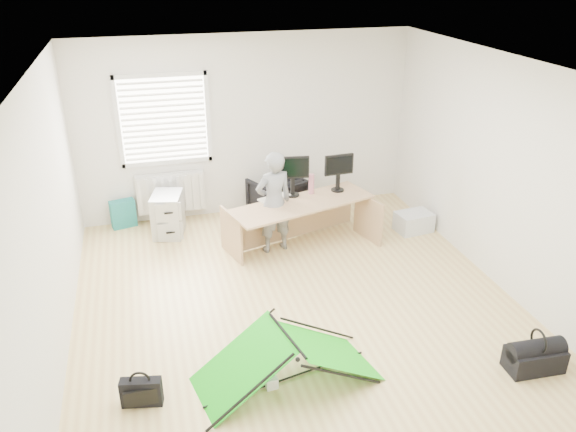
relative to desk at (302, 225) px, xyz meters
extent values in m
plane|color=tan|center=(-0.44, -1.32, -0.34)|extent=(5.50, 5.50, 0.00)
cube|color=silver|center=(-0.44, 1.43, 1.01)|extent=(5.00, 0.02, 2.70)
cube|color=silver|center=(-1.64, 1.39, 1.21)|extent=(1.20, 0.06, 1.20)
cube|color=silver|center=(-1.64, 1.35, 0.11)|extent=(1.00, 0.12, 0.60)
cube|color=tan|center=(0.00, 0.00, 0.00)|extent=(2.07, 1.15, 0.67)
cube|color=#ADB0B3|center=(-1.73, 0.89, -0.03)|extent=(0.51, 0.61, 0.62)
cube|color=black|center=(-0.06, 0.27, 0.55)|extent=(0.45, 0.16, 0.42)
cube|color=black|center=(0.60, 0.27, 0.53)|extent=(0.42, 0.11, 0.39)
cube|color=beige|center=(-0.32, 0.24, 0.35)|extent=(0.49, 0.31, 0.02)
cylinder|color=#B46473|center=(0.21, 0.28, 0.48)|extent=(0.10, 0.10, 0.28)
imported|color=black|center=(-0.09, 1.03, -0.01)|extent=(0.93, 0.94, 0.65)
imported|color=slate|center=(-0.38, 0.04, 0.37)|extent=(0.57, 0.43, 1.41)
cube|color=silver|center=(1.72, 0.06, -0.20)|extent=(0.54, 0.41, 0.28)
cube|color=#1D7C7A|center=(-2.37, 1.31, -0.13)|extent=(0.38, 0.23, 0.42)
cube|color=black|center=(-2.23, -2.48, -0.20)|extent=(0.38, 0.18, 0.28)
cube|color=silver|center=(-1.06, -2.57, -0.28)|extent=(0.12, 0.12, 0.11)
cube|color=black|center=(1.48, -3.00, -0.22)|extent=(0.56, 0.31, 0.24)
camera|label=1|loc=(-1.98, -6.56, 3.38)|focal=35.00mm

